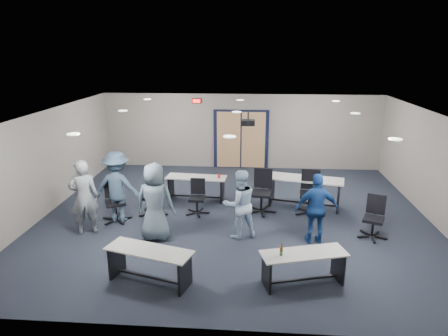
# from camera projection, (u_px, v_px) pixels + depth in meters

# --- Properties ---
(floor) EXTENTS (10.00, 10.00, 0.00)m
(floor) POSITION_uv_depth(u_px,v_px,m) (235.00, 215.00, 10.56)
(floor) COLOR black
(floor) RESTS_ON ground
(back_wall) EXTENTS (10.00, 0.04, 2.70)m
(back_wall) POSITION_uv_depth(u_px,v_px,m) (241.00, 132.00, 14.48)
(back_wall) COLOR gray
(back_wall) RESTS_ON floor
(front_wall) EXTENTS (10.00, 0.04, 2.70)m
(front_wall) POSITION_uv_depth(u_px,v_px,m) (221.00, 253.00, 5.88)
(front_wall) COLOR gray
(front_wall) RESTS_ON floor
(left_wall) EXTENTS (0.04, 9.00, 2.70)m
(left_wall) POSITION_uv_depth(u_px,v_px,m) (46.00, 163.00, 10.53)
(left_wall) COLOR gray
(left_wall) RESTS_ON floor
(right_wall) EXTENTS (0.04, 9.00, 2.70)m
(right_wall) POSITION_uv_depth(u_px,v_px,m) (438.00, 171.00, 9.82)
(right_wall) COLOR gray
(right_wall) RESTS_ON floor
(ceiling) EXTENTS (10.00, 9.00, 0.04)m
(ceiling) POSITION_uv_depth(u_px,v_px,m) (236.00, 114.00, 9.79)
(ceiling) COLOR white
(ceiling) RESTS_ON back_wall
(double_door) EXTENTS (2.00, 0.07, 2.20)m
(double_door) POSITION_uv_depth(u_px,v_px,m) (241.00, 140.00, 14.53)
(double_door) COLOR black
(double_door) RESTS_ON back_wall
(exit_sign) EXTENTS (0.32, 0.07, 0.18)m
(exit_sign) POSITION_uv_depth(u_px,v_px,m) (197.00, 101.00, 14.22)
(exit_sign) COLOR black
(exit_sign) RESTS_ON back_wall
(ceiling_projector) EXTENTS (0.35, 0.32, 0.37)m
(ceiling_projector) POSITION_uv_depth(u_px,v_px,m) (248.00, 122.00, 10.33)
(ceiling_projector) COLOR black
(ceiling_projector) RESTS_ON ceiling
(ceiling_can_lights) EXTENTS (6.24, 5.74, 0.02)m
(ceiling_can_lights) POSITION_uv_depth(u_px,v_px,m) (236.00, 114.00, 10.04)
(ceiling_can_lights) COLOR white
(ceiling_can_lights) RESTS_ON ceiling
(table_front_left) EXTENTS (1.74, 1.00, 0.67)m
(table_front_left) POSITION_uv_depth(u_px,v_px,m) (149.00, 260.00, 7.44)
(table_front_left) COLOR beige
(table_front_left) RESTS_ON floor
(table_front_right) EXTENTS (1.67, 0.93, 0.88)m
(table_front_right) POSITION_uv_depth(u_px,v_px,m) (303.00, 262.00, 7.37)
(table_front_right) COLOR beige
(table_front_right) RESTS_ON floor
(table_back_left) EXTENTS (1.76, 0.70, 0.81)m
(table_back_left) POSITION_uv_depth(u_px,v_px,m) (197.00, 184.00, 11.55)
(table_back_left) COLOR beige
(table_back_left) RESTS_ON floor
(table_back_right) EXTENTS (2.15, 1.13, 0.83)m
(table_back_right) POSITION_uv_depth(u_px,v_px,m) (305.00, 187.00, 11.01)
(table_back_right) COLOR beige
(table_back_right) RESTS_ON floor
(chair_back_a) EXTENTS (0.77, 0.77, 1.12)m
(chair_back_a) POSITION_uv_depth(u_px,v_px,m) (153.00, 195.00, 10.45)
(chair_back_a) COLOR black
(chair_back_a) RESTS_ON floor
(chair_back_b) EXTENTS (0.59, 0.59, 0.93)m
(chair_back_b) POSITION_uv_depth(u_px,v_px,m) (197.00, 197.00, 10.55)
(chair_back_b) COLOR black
(chair_back_b) RESTS_ON floor
(chair_back_c) EXTENTS (0.85, 0.85, 1.17)m
(chair_back_c) POSITION_uv_depth(u_px,v_px,m) (262.00, 192.00, 10.60)
(chair_back_c) COLOR black
(chair_back_c) RESTS_ON floor
(chair_back_d) EXTENTS (0.81, 0.81, 1.16)m
(chair_back_d) POSITION_uv_depth(u_px,v_px,m) (310.00, 193.00, 10.53)
(chair_back_d) COLOR black
(chair_back_d) RESTS_ON floor
(chair_loose_left) EXTENTS (0.91, 0.91, 1.08)m
(chair_loose_left) POSITION_uv_depth(u_px,v_px,m) (115.00, 201.00, 10.08)
(chair_loose_left) COLOR black
(chair_loose_left) RESTS_ON floor
(chair_loose_right) EXTENTS (0.82, 0.82, 1.00)m
(chair_loose_right) POSITION_uv_depth(u_px,v_px,m) (374.00, 218.00, 9.19)
(chair_loose_right) COLOR black
(chair_loose_right) RESTS_ON floor
(person_gray) EXTENTS (0.76, 0.62, 1.81)m
(person_gray) POSITION_uv_depth(u_px,v_px,m) (84.00, 197.00, 9.33)
(person_gray) COLOR gray
(person_gray) RESTS_ON floor
(person_plaid) EXTENTS (0.93, 0.65, 1.82)m
(person_plaid) POSITION_uv_depth(u_px,v_px,m) (155.00, 202.00, 9.04)
(person_plaid) COLOR slate
(person_plaid) RESTS_ON floor
(person_lightblue) EXTENTS (0.97, 0.87, 1.63)m
(person_lightblue) POSITION_uv_depth(u_px,v_px,m) (240.00, 204.00, 9.16)
(person_lightblue) COLOR #C0DFFF
(person_lightblue) RESTS_ON floor
(person_navy) EXTENTS (0.99, 0.49, 1.63)m
(person_navy) POSITION_uv_depth(u_px,v_px,m) (317.00, 209.00, 8.89)
(person_navy) COLOR navy
(person_navy) RESTS_ON floor
(person_back) EXTENTS (1.23, 0.76, 1.83)m
(person_back) POSITION_uv_depth(u_px,v_px,m) (117.00, 187.00, 9.98)
(person_back) COLOR #395068
(person_back) RESTS_ON floor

